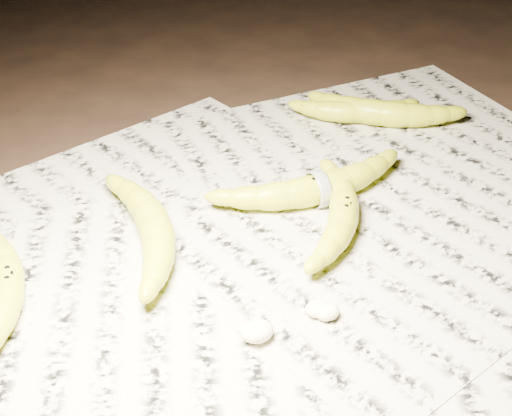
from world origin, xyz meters
name	(u,v)px	position (x,y,z in m)	size (l,w,h in m)	color
ground	(261,241)	(0.00, 0.00, 0.00)	(3.00, 3.00, 0.00)	black
newspaper_patch	(275,220)	(0.03, 0.03, 0.00)	(0.90, 0.70, 0.01)	#B6B19C
banana_left_a	(7,282)	(-0.30, 0.00, 0.03)	(0.21, 0.06, 0.04)	#B2C418
banana_left_b	(155,225)	(-0.12, 0.04, 0.03)	(0.22, 0.07, 0.04)	#B2C418
banana_center	(344,211)	(0.11, -0.01, 0.03)	(0.21, 0.06, 0.04)	#B2C418
banana_taped	(318,187)	(0.10, 0.05, 0.03)	(0.25, 0.07, 0.04)	#B2C418
banana_upper_a	(383,111)	(0.29, 0.20, 0.03)	(0.21, 0.07, 0.04)	#B2C418
banana_upper_b	(355,110)	(0.25, 0.23, 0.03)	(0.17, 0.06, 0.04)	#B2C418
measuring_tape	(318,187)	(0.10, 0.05, 0.03)	(0.05, 0.05, 0.00)	white
flesh_chunk_a	(257,328)	(-0.07, -0.16, 0.02)	(0.03, 0.03, 0.02)	#FFF6C5
flesh_chunk_b	(327,309)	(0.01, -0.16, 0.02)	(0.03, 0.02, 0.02)	#FFF6C5
flesh_chunk_c	(318,306)	(0.01, -0.15, 0.02)	(0.03, 0.02, 0.02)	#FFF6C5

